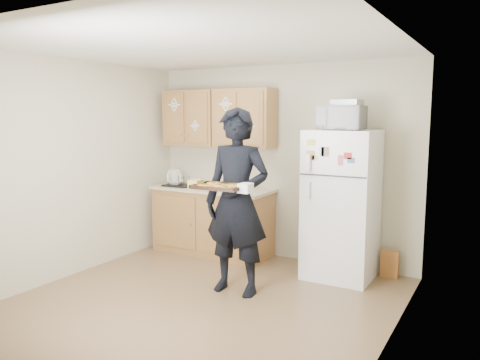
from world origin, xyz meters
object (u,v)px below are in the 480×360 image
refrigerator (341,205)px  microwave (342,118)px  dish_rack (179,180)px  person (237,202)px  baking_tray (220,187)px

refrigerator → microwave: microwave is taller
microwave → dish_rack: 2.43m
person → baking_tray: (-0.02, -0.30, 0.19)m
microwave → dish_rack: microwave is taller
refrigerator → microwave: (-0.01, -0.05, 0.98)m
person → microwave: size_ratio=4.01×
refrigerator → dish_rack: (-2.28, -0.05, 0.13)m
baking_tray → dish_rack: bearing=136.3°
refrigerator → microwave: 0.99m
baking_tray → microwave: size_ratio=1.02×
person → dish_rack: 1.78m
baking_tray → dish_rack: baking_tray is taller
refrigerator → person: person is taller
microwave → dish_rack: bearing=-179.3°
baking_tray → dish_rack: size_ratio=1.30×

